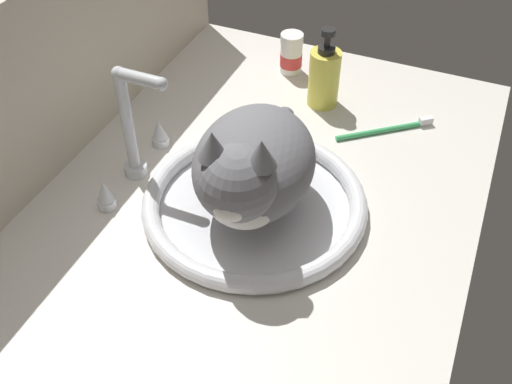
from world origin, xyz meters
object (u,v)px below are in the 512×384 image
Objects in this scene: faucet at (133,137)px; soap_pump_bottle at (324,76)px; cat at (252,168)px; pill_bottle at (291,55)px; toothbrush at (387,129)px; sink_basin at (256,204)px.

faucet reaches higher than soap_pump_bottle.
cat is at bearing -179.96° from soap_pump_bottle.
faucet reaches higher than pill_bottle.
soap_pump_bottle is at bearing 73.40° from toothbrush.
soap_pump_bottle is at bearing -0.46° from sink_basin.
soap_pump_bottle reaches higher than toothbrush.
faucet is 40.13cm from soap_pump_bottle.
sink_basin is at bearing 179.54° from soap_pump_bottle.
pill_bottle reaches higher than sink_basin.
soap_pump_bottle is (33.22, -22.40, -2.26)cm from faucet.
sink_basin is at bearing 8.05° from cat.
pill_bottle is at bearing 13.03° from sink_basin.
sink_basin is 2.30× the size of toothbrush.
sink_basin is 4.19× the size of pill_bottle.
toothbrush is (31.01, -14.33, -10.19)cm from cat.
cat reaches higher than pill_bottle.
toothbrush is at bearing -51.79° from faucet.
faucet reaches higher than sink_basin.
soap_pump_bottle is 1.02× the size of toothbrush.
faucet is 0.58× the size of cat.
faucet is 47.43cm from toothbrush.
cat reaches higher than faucet.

